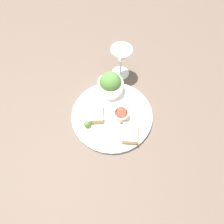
# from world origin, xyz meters

# --- Properties ---
(ground_plane) EXTENTS (4.00, 4.00, 0.00)m
(ground_plane) POSITION_xyz_m (0.00, 0.00, 0.00)
(ground_plane) COLOR brown
(dinner_plate) EXTENTS (0.32, 0.32, 0.01)m
(dinner_plate) POSITION_xyz_m (0.00, 0.00, 0.01)
(dinner_plate) COLOR white
(dinner_plate) RESTS_ON ground_plane
(salad_bowl) EXTENTS (0.11, 0.11, 0.10)m
(salad_bowl) POSITION_xyz_m (-0.09, -0.07, 0.05)
(salad_bowl) COLOR white
(salad_bowl) RESTS_ON dinner_plate
(sauce_ramekin) EXTENTS (0.06, 0.06, 0.03)m
(sauce_ramekin) POSITION_xyz_m (-0.01, 0.03, 0.03)
(sauce_ramekin) COLOR beige
(sauce_ramekin) RESTS_ON dinner_plate
(cheese_toast_near) EXTENTS (0.10, 0.09, 0.03)m
(cheese_toast_near) POSITION_xyz_m (0.03, 0.10, 0.03)
(cheese_toast_near) COLOR tan
(cheese_toast_near) RESTS_ON dinner_plate
(cheese_toast_far) EXTENTS (0.10, 0.09, 0.03)m
(cheese_toast_far) POSITION_xyz_m (0.04, -0.05, 0.03)
(cheese_toast_far) COLOR tan
(cheese_toast_far) RESTS_ON dinner_plate
(wine_glass) EXTENTS (0.09, 0.09, 0.15)m
(wine_glass) POSITION_xyz_m (-0.20, -0.10, 0.10)
(wine_glass) COLOR silver
(wine_glass) RESTS_ON ground_plane
(garnish) EXTENTS (0.03, 0.03, 0.03)m
(garnish) POSITION_xyz_m (0.09, -0.05, 0.03)
(garnish) COLOR #477533
(garnish) RESTS_ON dinner_plate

